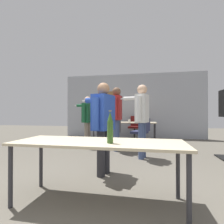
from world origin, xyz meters
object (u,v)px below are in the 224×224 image
person_center_tall (103,120)px  person_near_casual (87,116)px  person_far_watching (142,113)px  office_chair_far_left (142,133)px  beer_bottle (110,128)px  drink_cup (129,121)px  office_chair_near_pushed (113,132)px  person_right_polo (116,112)px  office_chair_far_right (135,128)px

person_center_tall → person_near_casual: same height
person_far_watching → office_chair_far_left: size_ratio=1.92×
person_center_tall → beer_bottle: person_center_tall is taller
person_center_tall → drink_cup: person_center_tall is taller
office_chair_far_left → office_chair_near_pushed: (-0.95, -0.01, 0.02)m
beer_bottle → person_center_tall: bearing=108.5°
person_center_tall → beer_bottle: 1.11m
person_far_watching → beer_bottle: (-0.28, -2.31, -0.16)m
person_center_tall → office_chair_near_pushed: 2.81m
person_far_watching → person_center_tall: size_ratio=1.09×
office_chair_near_pushed → beer_bottle: bearing=-105.8°
office_chair_far_left → beer_bottle: beer_bottle is taller
office_chair_far_left → office_chair_near_pushed: 0.95m
person_right_polo → office_chair_near_pushed: bearing=18.1°
person_right_polo → beer_bottle: bearing=-171.5°
person_center_tall → office_chair_far_right: person_center_tall is taller
office_chair_far_right → office_chair_near_pushed: bearing=77.3°
office_chair_far_right → drink_cup: (-0.15, -0.91, 0.34)m
person_far_watching → office_chair_far_left: 1.62m
person_near_casual → office_chair_far_right: bearing=-26.2°
person_right_polo → drink_cup: person_right_polo is taller
person_center_tall → drink_cup: bearing=10.7°
person_near_casual → drink_cup: size_ratio=15.52×
beer_bottle → person_right_polo: bearing=98.6°
drink_cup → person_near_casual: bearing=-138.2°
person_far_watching → drink_cup: person_far_watching is taller
person_near_casual → person_right_polo: bearing=-101.9°
person_center_tall → office_chair_far_right: (0.28, 4.38, -0.51)m
person_far_watching → beer_bottle: 2.34m
person_near_casual → beer_bottle: (1.46, -3.41, -0.06)m
person_right_polo → person_near_casual: (-1.00, 0.37, -0.13)m
person_right_polo → office_chair_near_pushed: size_ratio=1.94×
office_chair_far_right → drink_cup: bearing=89.2°
office_chair_far_right → beer_bottle: bearing=99.1°
person_center_tall → person_near_casual: bearing=38.1°
office_chair_far_left → office_chair_far_right: size_ratio=0.96×
person_right_polo → beer_bottle: person_right_polo is taller
office_chair_far_left → person_right_polo: bearing=156.4°
person_near_casual → office_chair_near_pushed: (0.76, 0.38, -0.53)m
person_far_watching → person_near_casual: 2.06m
person_right_polo → office_chair_far_left: bearing=-43.1°
office_chair_near_pushed → person_far_watching: bearing=-82.5°
person_far_watching → beer_bottle: person_far_watching is taller
beer_bottle → drink_cup: bearing=92.8°
office_chair_far_left → office_chair_far_right: office_chair_far_right is taller
person_right_polo → person_near_casual: size_ratio=1.13×
drink_cup → person_far_watching: bearing=-77.0°
person_near_casual → beer_bottle: person_near_casual is taller
office_chair_near_pushed → beer_bottle: 3.88m
person_right_polo → office_chair_far_left: 1.24m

